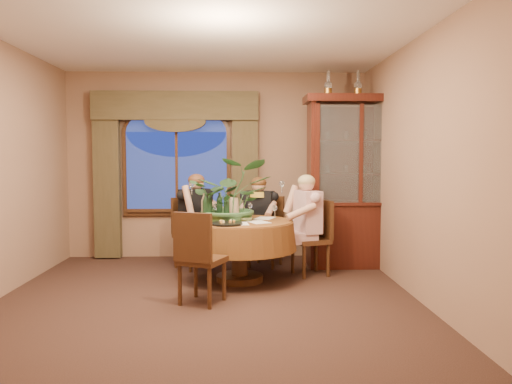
{
  "coord_description": "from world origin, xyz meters",
  "views": [
    {
      "loc": [
        0.36,
        -5.11,
        1.52
      ],
      "look_at": [
        0.55,
        0.93,
        1.1
      ],
      "focal_mm": 35.0,
      "sensor_mm": 36.0,
      "label": 1
    }
  ],
  "objects_px": {
    "chair_back_right": "(265,232)",
    "olive_bowl": "(246,219)",
    "person_pink": "(308,225)",
    "wine_bottle_1": "(204,207)",
    "oil_lamp_left": "(328,83)",
    "wine_bottle_3": "(209,208)",
    "chair_front_left": "(202,257)",
    "wine_bottle_2": "(227,208)",
    "china_cabinet": "(357,182)",
    "wine_bottle_4": "(219,206)",
    "person_back": "(196,222)",
    "stoneware_vase": "(234,209)",
    "chair_right": "(310,238)",
    "oil_lamp_center": "(358,83)",
    "person_scarf": "(259,221)",
    "centerpiece_plant": "(231,168)",
    "oil_lamp_right": "(388,83)",
    "chair_back": "(193,234)",
    "wine_bottle_0": "(205,208)",
    "dining_table": "(240,251)"
  },
  "relations": [
    {
      "from": "china_cabinet",
      "to": "chair_back_right",
      "type": "xyz_separation_m",
      "value": [
        -1.27,
        0.02,
        -0.7
      ]
    },
    {
      "from": "stoneware_vase",
      "to": "olive_bowl",
      "type": "distance_m",
      "value": 0.26
    },
    {
      "from": "chair_back_right",
      "to": "stoneware_vase",
      "type": "relative_size",
      "value": 3.55
    },
    {
      "from": "chair_front_left",
      "to": "wine_bottle_2",
      "type": "distance_m",
      "value": 0.99
    },
    {
      "from": "chair_back_right",
      "to": "person_pink",
      "type": "xyz_separation_m",
      "value": [
        0.52,
        -0.56,
        0.17
      ]
    },
    {
      "from": "wine_bottle_4",
      "to": "person_back",
      "type": "bearing_deg",
      "value": 124.38
    },
    {
      "from": "oil_lamp_right",
      "to": "chair_back_right",
      "type": "bearing_deg",
      "value": 179.26
    },
    {
      "from": "chair_back_right",
      "to": "olive_bowl",
      "type": "distance_m",
      "value": 1.0
    },
    {
      "from": "wine_bottle_0",
      "to": "centerpiece_plant",
      "type": "bearing_deg",
      "value": 32.9
    },
    {
      "from": "china_cabinet",
      "to": "wine_bottle_3",
      "type": "bearing_deg",
      "value": -156.84
    },
    {
      "from": "person_pink",
      "to": "centerpiece_plant",
      "type": "relative_size",
      "value": 1.16
    },
    {
      "from": "chair_back_right",
      "to": "stoneware_vase",
      "type": "xyz_separation_m",
      "value": [
        -0.43,
        -0.72,
        0.41
      ]
    },
    {
      "from": "oil_lamp_left",
      "to": "person_scarf",
      "type": "xyz_separation_m",
      "value": [
        -0.94,
        0.04,
        -1.91
      ]
    },
    {
      "from": "oil_lamp_left",
      "to": "wine_bottle_3",
      "type": "distance_m",
      "value": 2.42
    },
    {
      "from": "person_pink",
      "to": "wine_bottle_1",
      "type": "height_order",
      "value": "person_pink"
    },
    {
      "from": "oil_lamp_center",
      "to": "chair_back",
      "type": "xyz_separation_m",
      "value": [
        -2.26,
        -0.08,
        -2.05
      ]
    },
    {
      "from": "person_scarf",
      "to": "stoneware_vase",
      "type": "xyz_separation_m",
      "value": [
        -0.34,
        -0.74,
        0.26
      ]
    },
    {
      "from": "wine_bottle_2",
      "to": "wine_bottle_4",
      "type": "relative_size",
      "value": 1.0
    },
    {
      "from": "stoneware_vase",
      "to": "olive_bowl",
      "type": "bearing_deg",
      "value": -52.46
    },
    {
      "from": "oil_lamp_left",
      "to": "wine_bottle_0",
      "type": "height_order",
      "value": "oil_lamp_left"
    },
    {
      "from": "dining_table",
      "to": "chair_front_left",
      "type": "relative_size",
      "value": 1.45
    },
    {
      "from": "dining_table",
      "to": "oil_lamp_right",
      "type": "xyz_separation_m",
      "value": [
        2.04,
        0.82,
        2.16
      ]
    },
    {
      "from": "china_cabinet",
      "to": "chair_right",
      "type": "height_order",
      "value": "china_cabinet"
    },
    {
      "from": "oil_lamp_right",
      "to": "olive_bowl",
      "type": "relative_size",
      "value": 2.07
    },
    {
      "from": "person_pink",
      "to": "stoneware_vase",
      "type": "xyz_separation_m",
      "value": [
        -0.94,
        -0.16,
        0.23
      ]
    },
    {
      "from": "person_pink",
      "to": "wine_bottle_3",
      "type": "distance_m",
      "value": 1.3
    },
    {
      "from": "chair_back_right",
      "to": "chair_right",
      "type": "bearing_deg",
      "value": 158.39
    },
    {
      "from": "oil_lamp_center",
      "to": "person_pink",
      "type": "bearing_deg",
      "value": -144.25
    },
    {
      "from": "chair_right",
      "to": "chair_front_left",
      "type": "relative_size",
      "value": 1.0
    },
    {
      "from": "person_back",
      "to": "stoneware_vase",
      "type": "relative_size",
      "value": 4.82
    },
    {
      "from": "wine_bottle_1",
      "to": "centerpiece_plant",
      "type": "bearing_deg",
      "value": 15.34
    },
    {
      "from": "oil_lamp_center",
      "to": "wine_bottle_1",
      "type": "relative_size",
      "value": 1.03
    },
    {
      "from": "person_pink",
      "to": "china_cabinet",
      "type": "bearing_deg",
      "value": -72.09
    },
    {
      "from": "person_pink",
      "to": "oil_lamp_right",
      "type": "bearing_deg",
      "value": -82.86
    },
    {
      "from": "oil_lamp_center",
      "to": "oil_lamp_right",
      "type": "bearing_deg",
      "value": 0.0
    },
    {
      "from": "oil_lamp_center",
      "to": "centerpiece_plant",
      "type": "bearing_deg",
      "value": -158.92
    },
    {
      "from": "dining_table",
      "to": "chair_right",
      "type": "relative_size",
      "value": 1.45
    },
    {
      "from": "chair_back_right",
      "to": "olive_bowl",
      "type": "relative_size",
      "value": 5.84
    },
    {
      "from": "wine_bottle_4",
      "to": "wine_bottle_1",
      "type": "bearing_deg",
      "value": -152.13
    },
    {
      "from": "oil_lamp_center",
      "to": "wine_bottle_4",
      "type": "distance_m",
      "value": 2.57
    },
    {
      "from": "chair_right",
      "to": "person_pink",
      "type": "bearing_deg",
      "value": 99.88
    },
    {
      "from": "olive_bowl",
      "to": "wine_bottle_4",
      "type": "relative_size",
      "value": 0.5
    },
    {
      "from": "person_back",
      "to": "centerpiece_plant",
      "type": "xyz_separation_m",
      "value": [
        0.49,
        -0.5,
        0.74
      ]
    },
    {
      "from": "chair_back",
      "to": "person_scarf",
      "type": "bearing_deg",
      "value": 146.94
    },
    {
      "from": "oil_lamp_right",
      "to": "wine_bottle_4",
      "type": "distance_m",
      "value": 2.88
    },
    {
      "from": "person_scarf",
      "to": "olive_bowl",
      "type": "height_order",
      "value": "person_scarf"
    },
    {
      "from": "oil_lamp_right",
      "to": "stoneware_vase",
      "type": "xyz_separation_m",
      "value": [
        -2.11,
        -0.7,
        -1.65
      ]
    },
    {
      "from": "chair_back_right",
      "to": "wine_bottle_4",
      "type": "xyz_separation_m",
      "value": [
        -0.61,
        -0.68,
        0.44
      ]
    },
    {
      "from": "chair_front_left",
      "to": "stoneware_vase",
      "type": "height_order",
      "value": "stoneware_vase"
    },
    {
      "from": "chair_right",
      "to": "person_back",
      "type": "bearing_deg",
      "value": 58.28
    }
  ]
}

